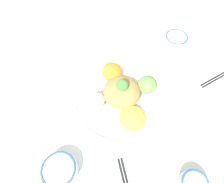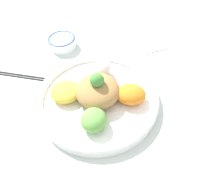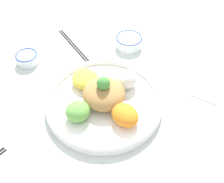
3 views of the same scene
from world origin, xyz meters
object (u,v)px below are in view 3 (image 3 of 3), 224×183
salad_platter (104,99)px  sauce_bowl_dark (129,41)px  sauce_bowl_red (27,58)px  chopsticks_pair_far (73,45)px  serving_spoon_main (191,94)px  serving_spoon_extra (201,180)px

salad_platter → sauce_bowl_dark: salad_platter is taller
sauce_bowl_red → chopsticks_pair_far: sauce_bowl_red is taller
serving_spoon_main → serving_spoon_extra: same height
sauce_bowl_red → serving_spoon_main: size_ratio=0.68×
salad_platter → sauce_bowl_dark: 0.32m
salad_platter → chopsticks_pair_far: salad_platter is taller
sauce_bowl_red → serving_spoon_extra: (0.65, 0.32, -0.02)m
sauce_bowl_dark → chopsticks_pair_far: (-0.09, -0.21, -0.02)m
chopsticks_pair_far → serving_spoon_main: chopsticks_pair_far is taller
sauce_bowl_dark → sauce_bowl_red: bearing=-99.6°
salad_platter → chopsticks_pair_far: 0.34m
sauce_bowl_dark → chopsticks_pair_far: sauce_bowl_dark is taller
chopsticks_pair_far → serving_spoon_extra: size_ratio=1.97×
salad_platter → serving_spoon_main: bearing=74.3°
chopsticks_pair_far → salad_platter: bearing=169.7°
chopsticks_pair_far → serving_spoon_main: 0.50m
sauce_bowl_dark → serving_spoon_extra: sauce_bowl_dark is taller
sauce_bowl_dark → serving_spoon_main: 0.33m
salad_platter → serving_spoon_main: size_ratio=3.08×
sauce_bowl_red → chopsticks_pair_far: bearing=98.2°
sauce_bowl_dark → serving_spoon_extra: (0.58, -0.08, -0.02)m
sauce_bowl_dark → chopsticks_pair_far: size_ratio=0.44×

